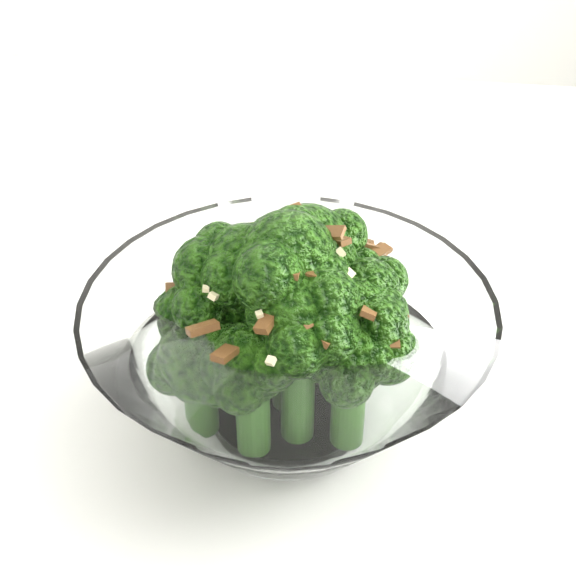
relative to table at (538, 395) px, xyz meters
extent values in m
cube|color=white|center=(0.00, 0.00, 0.05)|extent=(1.40, 1.16, 0.04)
cylinder|color=white|center=(-0.39, 0.50, -0.33)|extent=(0.04, 0.04, 0.71)
cylinder|color=white|center=(-0.20, -0.05, 0.07)|extent=(0.09, 0.09, 0.01)
cylinder|color=#2B5C18|center=(-0.20, -0.05, 0.12)|extent=(0.02, 0.02, 0.09)
sphere|color=#285C11|center=(-0.20, -0.05, 0.18)|extent=(0.05, 0.05, 0.05)
cylinder|color=#2B5C18|center=(-0.18, -0.03, 0.12)|extent=(0.02, 0.02, 0.08)
sphere|color=#285C11|center=(-0.18, -0.03, 0.17)|extent=(0.05, 0.05, 0.05)
cylinder|color=#2B5C18|center=(-0.22, -0.04, 0.12)|extent=(0.02, 0.02, 0.08)
sphere|color=#285C11|center=(-0.22, -0.04, 0.17)|extent=(0.05, 0.05, 0.05)
cylinder|color=#2B5C18|center=(-0.20, -0.08, 0.12)|extent=(0.02, 0.02, 0.07)
sphere|color=#285C11|center=(-0.20, -0.08, 0.17)|extent=(0.05, 0.05, 0.05)
cylinder|color=#2B5C18|center=(-0.16, -0.05, 0.11)|extent=(0.02, 0.02, 0.06)
sphere|color=#285C11|center=(-0.16, -0.05, 0.15)|extent=(0.05, 0.05, 0.05)
cylinder|color=#2B5C18|center=(-0.23, -0.03, 0.11)|extent=(0.02, 0.02, 0.06)
sphere|color=#285C11|center=(-0.23, -0.03, 0.15)|extent=(0.05, 0.05, 0.05)
cylinder|color=#2B5C18|center=(-0.17, -0.09, 0.11)|extent=(0.02, 0.02, 0.05)
sphere|color=#285C11|center=(-0.17, -0.09, 0.14)|extent=(0.05, 0.05, 0.05)
cylinder|color=#2B5C18|center=(-0.22, -0.08, 0.11)|extent=(0.02, 0.02, 0.05)
sphere|color=#285C11|center=(-0.22, -0.08, 0.14)|extent=(0.04, 0.04, 0.04)
cylinder|color=#2B5C18|center=(-0.15, -0.02, 0.10)|extent=(0.02, 0.02, 0.04)
sphere|color=#285C11|center=(-0.15, -0.02, 0.13)|extent=(0.04, 0.04, 0.04)
cylinder|color=#2B5C18|center=(-0.25, -0.06, 0.10)|extent=(0.02, 0.02, 0.04)
sphere|color=#285C11|center=(-0.25, -0.06, 0.13)|extent=(0.04, 0.04, 0.04)
cylinder|color=#2B5C18|center=(-0.19, 0.00, 0.10)|extent=(0.02, 0.02, 0.05)
sphere|color=#285C11|center=(-0.19, 0.00, 0.14)|extent=(0.04, 0.04, 0.04)
cylinder|color=#2B5C18|center=(-0.16, -0.07, 0.11)|extent=(0.02, 0.02, 0.06)
sphere|color=#285C11|center=(-0.16, -0.07, 0.15)|extent=(0.05, 0.05, 0.05)
cube|color=brown|center=(-0.21, -0.05, 0.20)|extent=(0.01, 0.01, 0.01)
cube|color=brown|center=(-0.19, -0.07, 0.19)|extent=(0.02, 0.02, 0.01)
cube|color=brown|center=(-0.16, -0.09, 0.17)|extent=(0.01, 0.02, 0.01)
cube|color=brown|center=(-0.21, -0.09, 0.17)|extent=(0.02, 0.02, 0.01)
cube|color=brown|center=(-0.18, -0.01, 0.18)|extent=(0.02, 0.01, 0.01)
cube|color=brown|center=(-0.14, -0.01, 0.16)|extent=(0.02, 0.01, 0.01)
cube|color=brown|center=(-0.15, -0.03, 0.17)|extent=(0.02, 0.01, 0.01)
cube|color=brown|center=(-0.22, -0.04, 0.19)|extent=(0.01, 0.01, 0.01)
cube|color=brown|center=(-0.17, -0.05, 0.19)|extent=(0.02, 0.02, 0.01)
cube|color=brown|center=(-0.15, -0.10, 0.16)|extent=(0.01, 0.01, 0.01)
cube|color=brown|center=(-0.20, -0.07, 0.19)|extent=(0.01, 0.02, 0.01)
cube|color=brown|center=(-0.15, -0.05, 0.17)|extent=(0.01, 0.01, 0.01)
cube|color=brown|center=(-0.25, -0.04, 0.16)|extent=(0.01, 0.02, 0.01)
cube|color=brown|center=(-0.25, -0.02, 0.16)|extent=(0.01, 0.01, 0.01)
cube|color=brown|center=(-0.17, 0.01, 0.16)|extent=(0.01, 0.01, 0.01)
cube|color=brown|center=(-0.21, -0.02, 0.18)|extent=(0.02, 0.02, 0.01)
cube|color=brown|center=(-0.14, -0.03, 0.17)|extent=(0.02, 0.01, 0.00)
cube|color=brown|center=(-0.20, -0.06, 0.20)|extent=(0.01, 0.02, 0.01)
cube|color=brown|center=(-0.22, -0.03, 0.19)|extent=(0.01, 0.01, 0.01)
cube|color=brown|center=(-0.24, -0.08, 0.17)|extent=(0.02, 0.01, 0.01)
cube|color=brown|center=(-0.17, -0.04, 0.18)|extent=(0.01, 0.02, 0.01)
cube|color=brown|center=(-0.19, 0.00, 0.17)|extent=(0.01, 0.01, 0.01)
cube|color=brown|center=(-0.14, -0.03, 0.16)|extent=(0.02, 0.01, 0.01)
cube|color=brown|center=(-0.25, -0.03, 0.16)|extent=(0.01, 0.01, 0.01)
cube|color=brown|center=(-0.24, -0.09, 0.16)|extent=(0.02, 0.02, 0.01)
cube|color=brown|center=(-0.16, -0.03, 0.17)|extent=(0.01, 0.01, 0.01)
cube|color=brown|center=(-0.17, -0.03, 0.19)|extent=(0.02, 0.02, 0.01)
cube|color=brown|center=(-0.23, -0.02, 0.17)|extent=(0.01, 0.01, 0.01)
cube|color=brown|center=(-0.21, 0.00, 0.16)|extent=(0.01, 0.01, 0.01)
cube|color=brown|center=(-0.19, -0.10, 0.17)|extent=(0.01, 0.01, 0.01)
cube|color=brown|center=(-0.15, -0.09, 0.16)|extent=(0.01, 0.01, 0.01)
cube|color=brown|center=(-0.16, -0.07, 0.17)|extent=(0.01, 0.01, 0.01)
cube|color=brown|center=(-0.18, -0.04, 0.19)|extent=(0.01, 0.01, 0.01)
cube|color=brown|center=(-0.19, -0.09, 0.17)|extent=(0.02, 0.01, 0.01)
cube|color=brown|center=(-0.19, -0.03, 0.20)|extent=(0.01, 0.02, 0.01)
cube|color=brown|center=(-0.15, -0.08, 0.16)|extent=(0.01, 0.02, 0.01)
cube|color=brown|center=(-0.17, -0.04, 0.18)|extent=(0.01, 0.02, 0.01)
cube|color=beige|center=(-0.22, -0.02, 0.18)|extent=(0.00, 0.00, 0.00)
cube|color=beige|center=(-0.15, -0.03, 0.17)|extent=(0.01, 0.00, 0.00)
cube|color=beige|center=(-0.22, -0.11, 0.16)|extent=(0.01, 0.01, 0.00)
cube|color=beige|center=(-0.23, -0.04, 0.18)|extent=(0.00, 0.00, 0.00)
cube|color=beige|center=(-0.17, -0.02, 0.18)|extent=(0.01, 0.01, 0.00)
cube|color=beige|center=(-0.21, 0.01, 0.16)|extent=(0.01, 0.01, 0.01)
cube|color=beige|center=(-0.20, -0.08, 0.19)|extent=(0.00, 0.00, 0.00)
cube|color=beige|center=(-0.17, -0.03, 0.19)|extent=(0.01, 0.01, 0.00)
cube|color=beige|center=(-0.24, -0.03, 0.18)|extent=(0.01, 0.01, 0.01)
cube|color=beige|center=(-0.14, -0.06, 0.17)|extent=(0.00, 0.00, 0.00)
cube|color=beige|center=(-0.19, -0.08, 0.18)|extent=(0.00, 0.00, 0.00)
cube|color=beige|center=(-0.17, -0.01, 0.17)|extent=(0.01, 0.01, 0.00)
cube|color=beige|center=(-0.17, -0.06, 0.19)|extent=(0.01, 0.01, 0.01)
cube|color=beige|center=(-0.15, -0.07, 0.17)|extent=(0.01, 0.01, 0.01)
cube|color=beige|center=(-0.14, -0.05, 0.17)|extent=(0.00, 0.00, 0.00)
cube|color=beige|center=(-0.20, -0.04, 0.20)|extent=(0.01, 0.01, 0.01)
cube|color=beige|center=(-0.22, -0.02, 0.18)|extent=(0.01, 0.01, 0.00)
cube|color=beige|center=(-0.21, -0.06, 0.19)|extent=(0.01, 0.01, 0.00)
cube|color=beige|center=(-0.22, -0.08, 0.18)|extent=(0.01, 0.01, 0.00)
cube|color=beige|center=(-0.22, -0.09, 0.18)|extent=(0.00, 0.00, 0.00)
cube|color=beige|center=(-0.23, -0.05, 0.18)|extent=(0.01, 0.01, 0.01)
cube|color=beige|center=(-0.24, -0.06, 0.18)|extent=(0.00, 0.00, 0.00)
cube|color=beige|center=(-0.17, -0.07, 0.18)|extent=(0.01, 0.01, 0.01)
cube|color=beige|center=(-0.22, -0.06, 0.19)|extent=(0.01, 0.01, 0.00)
cube|color=beige|center=(-0.24, -0.07, 0.17)|extent=(0.01, 0.01, 0.01)
cube|color=beige|center=(-0.19, -0.08, 0.18)|extent=(0.00, 0.00, 0.00)
cube|color=beige|center=(-0.24, -0.05, 0.17)|extent=(0.01, 0.01, 0.00)
cube|color=beige|center=(-0.18, -0.06, 0.19)|extent=(0.01, 0.01, 0.00)
cube|color=beige|center=(-0.17, -0.05, 0.19)|extent=(0.01, 0.01, 0.00)
cube|color=beige|center=(-0.23, -0.06, 0.18)|extent=(0.01, 0.01, 0.01)
cube|color=beige|center=(-0.17, -0.03, 0.19)|extent=(0.01, 0.01, 0.01)
cube|color=beige|center=(-0.20, -0.08, 0.19)|extent=(0.01, 0.01, 0.00)
camera|label=1|loc=(-0.27, -0.42, 0.44)|focal=55.00mm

